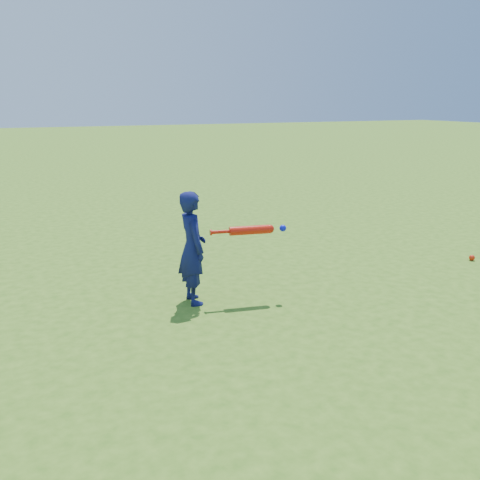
{
  "coord_description": "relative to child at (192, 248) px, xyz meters",
  "views": [
    {
      "loc": [
        -2.05,
        -4.71,
        2.04
      ],
      "look_at": [
        0.2,
        0.14,
        0.63
      ],
      "focal_mm": 40.0,
      "sensor_mm": 36.0,
      "label": 1
    }
  ],
  "objects": [
    {
      "name": "child",
      "position": [
        0.0,
        0.0,
        0.0
      ],
      "size": [
        0.3,
        0.44,
        1.17
      ],
      "primitive_type": "imported",
      "rotation": [
        0.0,
        0.0,
        1.53
      ],
      "color": "#10144E",
      "rests_on": "ground"
    },
    {
      "name": "ground_ball_red",
      "position": [
        3.82,
        -0.14,
        -0.55
      ],
      "size": [
        0.07,
        0.07,
        0.07
      ],
      "primitive_type": "sphere",
      "color": "red",
      "rests_on": "ground"
    },
    {
      "name": "bat_swing",
      "position": [
        0.61,
        -0.17,
        0.16
      ],
      "size": [
        0.8,
        0.21,
        0.09
      ],
      "rotation": [
        0.0,
        0.0,
        -0.19
      ],
      "color": "red",
      "rests_on": "ground"
    },
    {
      "name": "ground",
      "position": [
        0.29,
        -0.23,
        -0.58
      ],
      "size": [
        80.0,
        80.0,
        0.0
      ],
      "primitive_type": "plane",
      "color": "#3C6B19",
      "rests_on": "ground"
    }
  ]
}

